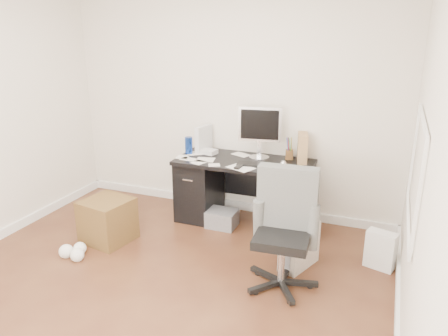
# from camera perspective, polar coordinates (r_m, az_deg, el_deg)

# --- Properties ---
(ground) EXTENTS (4.00, 4.00, 0.00)m
(ground) POSITION_cam_1_polar(r_m,az_deg,el_deg) (3.92, -10.00, -15.91)
(ground) COLOR #452216
(ground) RESTS_ON ground
(room_shell) EXTENTS (4.02, 4.02, 2.71)m
(room_shell) POSITION_cam_1_polar(r_m,az_deg,el_deg) (3.31, -10.84, 8.75)
(room_shell) COLOR silver
(room_shell) RESTS_ON ground
(desk) EXTENTS (1.50, 0.70, 0.75)m
(desk) POSITION_cam_1_polar(r_m,az_deg,el_deg) (4.96, 2.61, -2.87)
(desk) COLOR black
(desk) RESTS_ON ground
(loose_papers) EXTENTS (1.10, 0.60, 0.00)m
(loose_papers) POSITION_cam_1_polar(r_m,az_deg,el_deg) (4.86, 0.24, 1.10)
(loose_papers) COLOR white
(loose_papers) RESTS_ON desk
(lcd_monitor) EXTENTS (0.51, 0.34, 0.60)m
(lcd_monitor) POSITION_cam_1_polar(r_m,az_deg,el_deg) (4.84, 4.69, 4.61)
(lcd_monitor) COLOR silver
(lcd_monitor) RESTS_ON desk
(keyboard) EXTENTS (0.41, 0.18, 0.02)m
(keyboard) POSITION_cam_1_polar(r_m,az_deg,el_deg) (4.67, 4.17, 0.45)
(keyboard) COLOR black
(keyboard) RESTS_ON desk
(computer_mouse) EXTENTS (0.07, 0.07, 0.07)m
(computer_mouse) POSITION_cam_1_polar(r_m,az_deg,el_deg) (4.66, 7.76, 0.56)
(computer_mouse) COLOR silver
(computer_mouse) RESTS_ON desk
(travel_mug) EXTENTS (0.09, 0.09, 0.20)m
(travel_mug) POSITION_cam_1_polar(r_m,az_deg,el_deg) (5.09, -4.63, 2.96)
(travel_mug) COLOR #153897
(travel_mug) RESTS_ON desk
(white_binder) EXTENTS (0.18, 0.29, 0.31)m
(white_binder) POSITION_cam_1_polar(r_m,az_deg,el_deg) (5.15, -2.68, 3.84)
(white_binder) COLOR silver
(white_binder) RESTS_ON desk
(magazine_file) EXTENTS (0.19, 0.29, 0.31)m
(magazine_file) POSITION_cam_1_polar(r_m,az_deg,el_deg) (4.84, 10.20, 2.63)
(magazine_file) COLOR #A98551
(magazine_file) RESTS_ON desk
(pen_cup) EXTENTS (0.12, 0.12, 0.25)m
(pen_cup) POSITION_cam_1_polar(r_m,az_deg,el_deg) (4.91, 8.55, 2.54)
(pen_cup) COLOR #523117
(pen_cup) RESTS_ON desk
(yellow_book) EXTENTS (0.21, 0.25, 0.04)m
(yellow_book) POSITION_cam_1_polar(r_m,az_deg,el_deg) (4.51, 10.26, -0.36)
(yellow_book) COLOR gold
(yellow_book) RESTS_ON desk
(paper_remote) EXTENTS (0.34, 0.31, 0.02)m
(paper_remote) POSITION_cam_1_polar(r_m,az_deg,el_deg) (4.59, 2.20, 0.16)
(paper_remote) COLOR white
(paper_remote) RESTS_ON desk
(office_chair) EXTENTS (0.63, 0.63, 1.05)m
(office_chair) POSITION_cam_1_polar(r_m,az_deg,el_deg) (3.75, 7.69, -8.24)
(office_chair) COLOR #4A4D4B
(office_chair) RESTS_ON ground
(pc_tower) EXTENTS (0.33, 0.46, 0.43)m
(pc_tower) POSITION_cam_1_polar(r_m,az_deg,el_deg) (4.21, 9.81, -9.95)
(pc_tower) COLOR #B0AB9F
(pc_tower) RESTS_ON ground
(shopping_bag) EXTENTS (0.31, 0.26, 0.36)m
(shopping_bag) POSITION_cam_1_polar(r_m,az_deg,el_deg) (4.39, 19.78, -10.05)
(shopping_bag) COLOR silver
(shopping_bag) RESTS_ON ground
(wicker_basket) EXTENTS (0.53, 0.53, 0.46)m
(wicker_basket) POSITION_cam_1_polar(r_m,az_deg,el_deg) (4.77, -14.95, -6.61)
(wicker_basket) COLOR #462C15
(wicker_basket) RESTS_ON ground
(desk_printer) EXTENTS (0.33, 0.27, 0.19)m
(desk_printer) POSITION_cam_1_polar(r_m,az_deg,el_deg) (4.97, -0.27, -6.61)
(desk_printer) COLOR #5D5D62
(desk_printer) RESTS_ON ground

